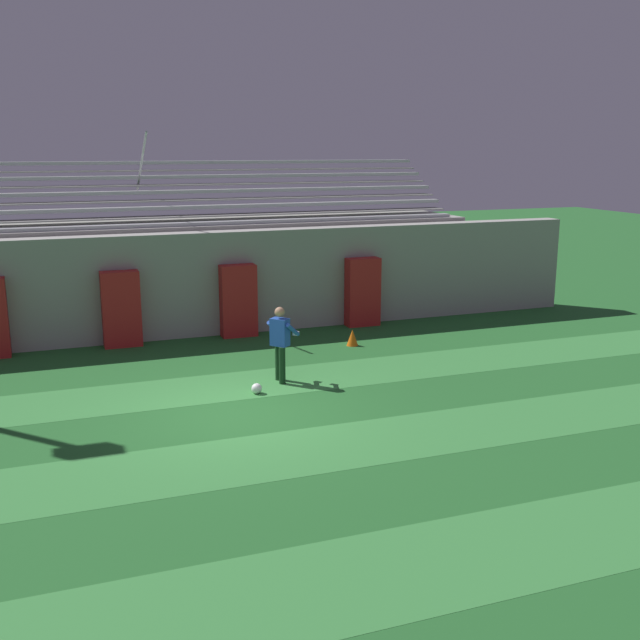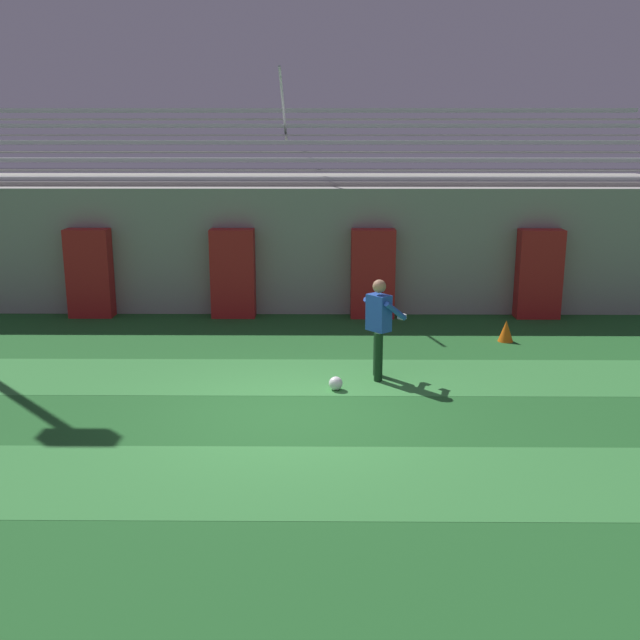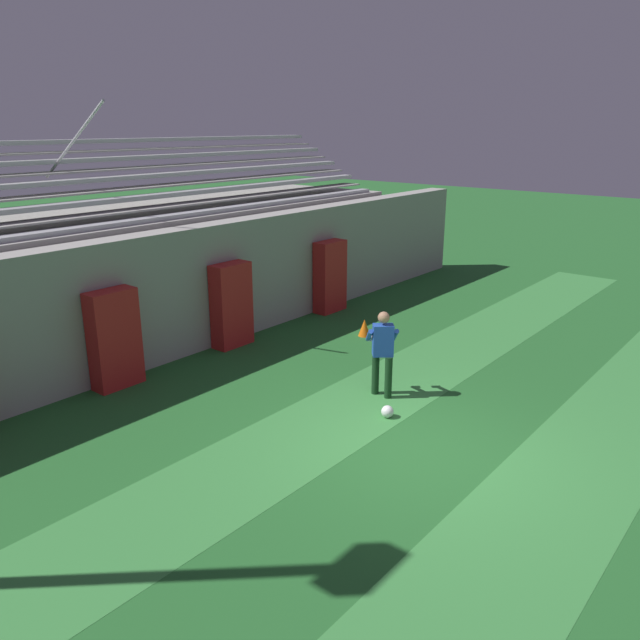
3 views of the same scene
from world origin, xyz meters
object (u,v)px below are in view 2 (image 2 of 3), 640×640
at_px(padding_pillar_far_left, 90,273).
at_px(traffic_cone, 506,331).
at_px(padding_pillar_far_right, 539,274).
at_px(goalkeeper, 379,322).
at_px(soccer_ball, 336,383).
at_px(padding_pillar_gate_left, 233,274).
at_px(padding_pillar_gate_right, 373,274).

relative_size(padding_pillar_far_left, traffic_cone, 4.65).
xyz_separation_m(padding_pillar_far_right, goalkeeper, (-3.78, -4.27, -0.02)).
bearing_deg(soccer_ball, padding_pillar_gate_left, 114.28).
bearing_deg(padding_pillar_far_right, traffic_cone, -119.76).
bearing_deg(padding_pillar_gate_left, goalkeeper, -55.64).
relative_size(padding_pillar_gate_right, goalkeeper, 1.17).
xyz_separation_m(padding_pillar_gate_left, traffic_cone, (5.57, -1.99, -0.77)).
bearing_deg(traffic_cone, padding_pillar_gate_left, 160.37).
distance_m(padding_pillar_gate_right, padding_pillar_far_left, 6.23).
bearing_deg(soccer_ball, padding_pillar_far_right, 47.36).
distance_m(soccer_ball, traffic_cone, 4.44).
relative_size(padding_pillar_gate_left, soccer_ball, 8.87).
bearing_deg(padding_pillar_gate_right, padding_pillar_gate_left, 180.00).
xyz_separation_m(padding_pillar_far_left, goalkeeper, (6.08, -4.27, -0.02)).
height_order(padding_pillar_far_right, traffic_cone, padding_pillar_far_right).
height_order(padding_pillar_gate_left, padding_pillar_gate_right, same).
bearing_deg(soccer_ball, traffic_cone, 40.77).
relative_size(padding_pillar_gate_left, padding_pillar_far_left, 1.00).
xyz_separation_m(padding_pillar_far_left, soccer_ball, (5.36, -4.89, -0.87)).
bearing_deg(padding_pillar_far_right, padding_pillar_far_left, 180.00).
xyz_separation_m(padding_pillar_far_left, traffic_cone, (8.73, -1.99, -0.77)).
bearing_deg(padding_pillar_gate_right, soccer_ball, -100.02).
bearing_deg(padding_pillar_gate_right, goalkeeper, -91.97).
distance_m(padding_pillar_far_left, padding_pillar_far_right, 9.86).
bearing_deg(padding_pillar_far_left, padding_pillar_gate_right, 0.00).
height_order(padding_pillar_far_right, soccer_ball, padding_pillar_far_right).
distance_m(padding_pillar_far_right, traffic_cone, 2.41).
relative_size(padding_pillar_far_right, goalkeeper, 1.17).
distance_m(padding_pillar_gate_left, padding_pillar_far_left, 3.16).
height_order(padding_pillar_gate_right, padding_pillar_far_left, same).
relative_size(padding_pillar_gate_left, padding_pillar_gate_right, 1.00).
distance_m(padding_pillar_gate_right, padding_pillar_far_right, 3.64).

